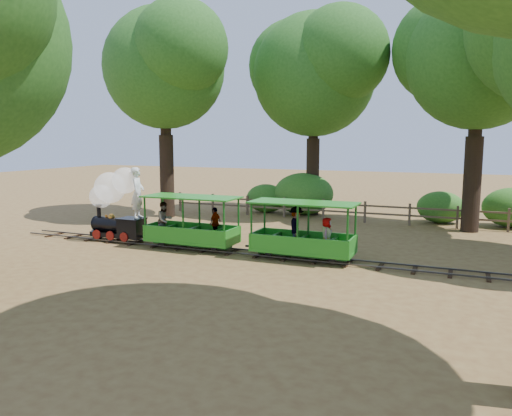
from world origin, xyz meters
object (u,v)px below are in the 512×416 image
at_px(locomotive, 116,198).
at_px(carriage_rear, 303,235).
at_px(fence, 344,209).
at_px(carriage_front, 188,227).

bearing_deg(locomotive, carriage_rear, -0.16).
bearing_deg(fence, locomotive, -131.13).
bearing_deg(fence, carriage_rear, -86.26).
height_order(locomotive, carriage_front, locomotive).
height_order(locomotive, fence, locomotive).
distance_m(carriage_rear, fence, 7.97).
xyz_separation_m(locomotive, carriage_rear, (7.44, -0.02, -0.84)).
bearing_deg(locomotive, carriage_front, -1.65).
xyz_separation_m(carriage_front, carriage_rear, (4.25, 0.07, 0.02)).
bearing_deg(carriage_rear, fence, 93.74).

